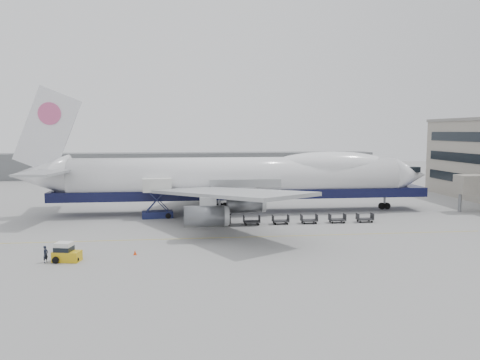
{
  "coord_description": "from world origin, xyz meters",
  "views": [
    {
      "loc": [
        -8.04,
        -62.34,
        13.09
      ],
      "look_at": [
        -0.15,
        6.0,
        5.86
      ],
      "focal_mm": 35.0,
      "sensor_mm": 36.0,
      "label": 1
    }
  ],
  "objects": [
    {
      "name": "traffic_cone",
      "position": [
        -13.55,
        -12.91,
        0.25
      ],
      "size": [
        0.36,
        0.36,
        0.53
      ],
      "rotation": [
        0.0,
        0.0,
        0.21
      ],
      "color": "#E83C0C",
      "rests_on": "ground"
    },
    {
      "name": "baggage_tug",
      "position": [
        -20.2,
        -14.63,
        0.86
      ],
      "size": [
        2.9,
        1.96,
        1.95
      ],
      "rotation": [
        0.0,
        0.0,
        -0.21
      ],
      "color": "gold",
      "rests_on": "ground"
    },
    {
      "name": "ground",
      "position": [
        0.0,
        0.0,
        0.0
      ],
      "size": [
        260.0,
        260.0,
        0.0
      ],
      "primitive_type": "plane",
      "color": "gray",
      "rests_on": "ground"
    },
    {
      "name": "apron_line",
      "position": [
        0.0,
        -6.0,
        0.01
      ],
      "size": [
        60.0,
        0.15,
        0.01
      ],
      "primitive_type": "cube",
      "color": "gold",
      "rests_on": "ground"
    },
    {
      "name": "catering_truck",
      "position": [
        -12.47,
        8.52,
        3.43
      ],
      "size": [
        4.8,
        3.54,
        6.01
      ],
      "rotation": [
        0.0,
        0.0,
        0.11
      ],
      "color": "#181E49",
      "rests_on": "ground"
    },
    {
      "name": "dolly_2",
      "position": [
        0.97,
        1.5,
        0.53
      ],
      "size": [
        2.3,
        1.35,
        1.3
      ],
      "color": "#2D2D30",
      "rests_on": "ground"
    },
    {
      "name": "dolly_6",
      "position": [
        17.45,
        1.5,
        0.53
      ],
      "size": [
        2.3,
        1.35,
        1.3
      ],
      "color": "#2D2D30",
      "rests_on": "ground"
    },
    {
      "name": "ground_worker",
      "position": [
        -22.09,
        -14.85,
        0.85
      ],
      "size": [
        0.61,
        0.73,
        1.7
      ],
      "primitive_type": "imported",
      "rotation": [
        0.0,
        0.0,
        1.18
      ],
      "color": "black",
      "rests_on": "ground"
    },
    {
      "name": "dolly_1",
      "position": [
        -3.15,
        1.5,
        0.53
      ],
      "size": [
        2.3,
        1.35,
        1.3
      ],
      "color": "#2D2D30",
      "rests_on": "ground"
    },
    {
      "name": "dolly_4",
      "position": [
        9.21,
        1.5,
        0.53
      ],
      "size": [
        2.3,
        1.35,
        1.3
      ],
      "color": "#2D2D30",
      "rests_on": "ground"
    },
    {
      "name": "dolly_5",
      "position": [
        13.33,
        1.5,
        0.53
      ],
      "size": [
        2.3,
        1.35,
        1.3
      ],
      "color": "#2D2D30",
      "rests_on": "ground"
    },
    {
      "name": "airliner",
      "position": [
        0.64,
        12.0,
        5.62
      ],
      "size": [
        67.0,
        55.3,
        19.98
      ],
      "color": "white",
      "rests_on": "ground"
    },
    {
      "name": "dolly_0",
      "position": [
        -7.27,
        1.5,
        0.53
      ],
      "size": [
        2.3,
        1.35,
        1.3
      ],
      "color": "#2D2D30",
      "rests_on": "ground"
    },
    {
      "name": "dolly_3",
      "position": [
        5.09,
        1.5,
        0.53
      ],
      "size": [
        2.3,
        1.35,
        1.3
      ],
      "color": "#2D2D30",
      "rests_on": "ground"
    },
    {
      "name": "hangar",
      "position": [
        -10.0,
        70.0,
        3.5
      ],
      "size": [
        110.0,
        8.0,
        7.0
      ],
      "primitive_type": "cube",
      "color": "slate",
      "rests_on": "ground"
    }
  ]
}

